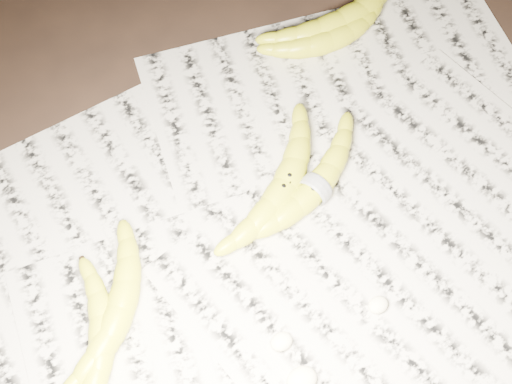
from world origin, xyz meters
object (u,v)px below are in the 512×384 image
banana_taped (315,188)px  banana_upper_a (341,21)px  banana_center (285,185)px  banana_upper_b (329,39)px  banana_left_b (119,310)px  banana_left_a (101,344)px

banana_taped → banana_upper_a: banana_upper_a is taller
banana_center → banana_upper_b: 0.26m
banana_left_b → banana_center: (0.26, 0.04, 0.00)m
banana_taped → banana_upper_a: (0.19, 0.22, 0.00)m
banana_left_b → banana_upper_b: (0.45, 0.22, -0.00)m
banana_left_b → banana_upper_b: bearing=-19.9°
banana_taped → banana_upper_b: bearing=32.1°
banana_center → banana_left_a: bearing=160.2°
banana_center → banana_left_b: bearing=156.6°
banana_upper_b → banana_left_a: bearing=-147.1°
banana_center → banana_upper_a: bearing=8.8°
banana_left_a → banana_upper_a: (0.52, 0.26, 0.00)m
banana_left_b → banana_left_a: bearing=169.0°
banana_center → banana_upper_b: bearing=10.5°
banana_taped → banana_upper_a: bearing=29.2°
banana_upper_b → banana_left_b: bearing=-147.8°
banana_upper_a → banana_upper_b: 0.04m
banana_taped → banana_upper_a: size_ratio=1.01×
banana_left_b → banana_taped: bearing=-42.1°
banana_taped → banana_upper_b: same height
banana_taped → banana_upper_b: size_ratio=1.24×
banana_upper_a → banana_upper_b: banana_upper_a is taller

